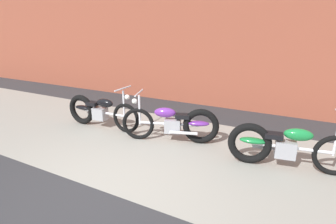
% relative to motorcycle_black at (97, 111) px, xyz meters
% --- Properties ---
extents(ground_plane, '(80.00, 80.00, 0.00)m').
position_rel_motorcycle_black_xyz_m(ground_plane, '(1.86, -1.99, -0.40)').
color(ground_plane, '#2D2D30').
extents(sidewalk_slab, '(36.00, 3.50, 0.01)m').
position_rel_motorcycle_black_xyz_m(sidewalk_slab, '(1.86, -0.24, -0.40)').
color(sidewalk_slab, gray).
rests_on(sidewalk_slab, ground).
extents(brick_building_wall, '(36.00, 0.50, 5.53)m').
position_rel_motorcycle_black_xyz_m(brick_building_wall, '(1.86, 3.21, 2.37)').
color(brick_building_wall, brown).
rests_on(brick_building_wall, ground).
extents(motorcycle_black, '(2.01, 0.58, 1.03)m').
position_rel_motorcycle_black_xyz_m(motorcycle_black, '(0.00, 0.00, 0.00)').
color(motorcycle_black, black).
rests_on(motorcycle_black, ground).
extents(motorcycle_purple, '(1.93, 0.87, 1.03)m').
position_rel_motorcycle_black_xyz_m(motorcycle_purple, '(2.02, 0.10, 0.00)').
color(motorcycle_purple, black).
rests_on(motorcycle_purple, ground).
extents(motorcycle_green, '(1.99, 0.62, 1.03)m').
position_rel_motorcycle_black_xyz_m(motorcycle_green, '(4.01, -0.04, 0.00)').
color(motorcycle_green, black).
rests_on(motorcycle_green, ground).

